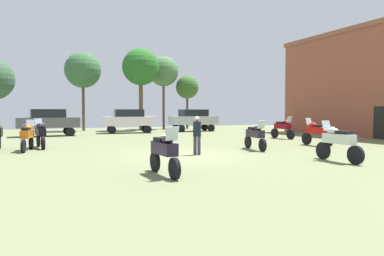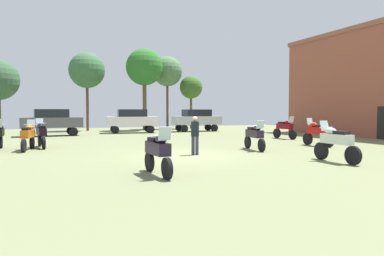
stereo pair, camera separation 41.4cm
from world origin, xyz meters
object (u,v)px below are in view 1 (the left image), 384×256
motorcycle_10 (255,135)px  tree_8 (163,72)px  motorcycle_6 (40,134)px  tree_5 (187,88)px  tree_3 (141,67)px  motorcycle_5 (283,128)px  motorcycle_2 (338,142)px  car_1 (48,120)px  person_1 (197,133)px  tree_4 (83,70)px  car_2 (129,119)px  motorcycle_3 (317,132)px  motorcycle_1 (164,151)px  car_4 (193,119)px  motorcycle_9 (27,136)px

motorcycle_10 → tree_8: tree_8 is taller
motorcycle_6 → tree_5: tree_5 is taller
tree_3 → motorcycle_5: bearing=-66.4°
motorcycle_6 → motorcycle_10: size_ratio=1.03×
motorcycle_10 → motorcycle_6: bearing=-19.6°
motorcycle_2 → tree_8: (1.93, 24.79, 5.15)m
car_1 → person_1: (5.41, -14.54, -0.22)m
tree_4 → car_2: bearing=-57.3°
motorcycle_3 → motorcycle_6: bearing=158.0°
motorcycle_5 → person_1: (-8.97, -5.63, 0.22)m
tree_4 → tree_5: tree_4 is taller
motorcycle_2 → car_2: size_ratio=0.49×
motorcycle_10 → tree_4: 21.38m
motorcycle_1 → tree_8: (8.72, 24.83, 5.18)m
tree_4 → tree_5: 10.61m
motorcycle_3 → tree_4: 22.52m
car_2 → tree_3: size_ratio=0.57×
car_4 → motorcycle_3: bearing=-176.9°
motorcycle_9 → tree_3: tree_3 is taller
motorcycle_9 → car_1: car_1 is taller
person_1 → motorcycle_1: bearing=87.7°
tree_4 → tree_5: size_ratio=1.32×
tree_5 → car_2: bearing=-147.1°
motorcycle_2 → car_1: car_1 is taller
motorcycle_2 → person_1: person_1 is taller
motorcycle_5 → tree_3: tree_3 is taller
tree_4 → tree_8: tree_8 is taller
motorcycle_2 → motorcycle_9: motorcycle_2 is taller
car_4 → motorcycle_2: bearing=172.3°
motorcycle_5 → car_1: (-14.38, 8.91, 0.44)m
car_1 → tree_8: (11.25, 6.32, 4.72)m
motorcycle_6 → motorcycle_9: (-0.57, -1.11, -0.02)m
motorcycle_6 → car_2: bearing=48.2°
tree_3 → tree_4: (-5.14, 1.40, -0.36)m
car_4 → tree_5: size_ratio=0.78×
tree_3 → tree_5: size_ratio=1.41×
motorcycle_6 → car_2: (7.03, 10.12, 0.44)m
motorcycle_1 → tree_4: bearing=-94.6°
motorcycle_1 → motorcycle_9: bearing=-69.3°
motorcycle_9 → motorcycle_10: motorcycle_9 is taller
motorcycle_10 → tree_3: (-0.37, 18.66, 5.29)m
tree_3 → tree_4: size_ratio=1.07×
motorcycle_3 → car_4: size_ratio=0.49×
car_4 → tree_4: bearing=63.0°
tree_8 → motorcycle_2: bearing=-94.4°
motorcycle_3 → motorcycle_6: size_ratio=0.93×
motorcycle_10 → car_4: bearing=-94.4°
car_4 → tree_3: tree_3 is taller
tree_4 → tree_8: bearing=1.2°
motorcycle_2 → car_1: bearing=117.4°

